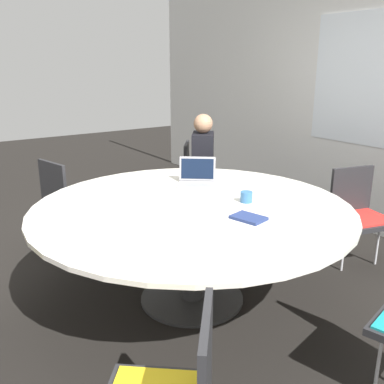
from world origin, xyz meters
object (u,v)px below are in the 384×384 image
laptop (197,178)px  coffee_cup (246,197)px  spiral_notebook (248,218)px  chair_1 (66,196)px  chair_5 (359,210)px  person_0 (204,161)px  chair_0 (198,173)px

laptop → coffee_cup: 0.60m
coffee_cup → spiral_notebook: bearing=-39.1°
coffee_cup → chair_1: bearing=-154.4°
chair_1 → coffee_cup: size_ratio=9.70×
chair_1 → spiral_notebook: chair_1 is taller
chair_1 → chair_5: (1.82, 1.93, 0.00)m
laptop → person_0: bearing=89.2°
laptop → coffee_cup: size_ratio=4.47×
chair_1 → spiral_notebook: 2.02m
chair_1 → coffee_cup: (1.64, 0.79, 0.27)m
person_0 → coffee_cup: bearing=13.9°
chair_0 → laptop: laptop is taller
chair_0 → chair_5: bearing=51.4°
spiral_notebook → chair_0: bearing=153.5°
laptop → coffee_cup: (0.60, 0.02, -0.01)m
chair_5 → person_0: (-1.57, -0.50, 0.20)m
person_0 → chair_5: bearing=56.1°
chair_5 → person_0: 1.66m
chair_0 → person_0: size_ratio=0.71×
chair_1 → spiral_notebook: size_ratio=3.57×
chair_5 → coffee_cup: size_ratio=9.70×
chair_1 → chair_5: 2.65m
person_0 → coffee_cup: person_0 is taller
laptop → spiral_notebook: laptop is taller
chair_0 → laptop: bearing=3.0°
chair_1 → person_0: person_0 is taller
chair_0 → laptop: 1.31m
spiral_notebook → chair_5: bearing=94.4°
spiral_notebook → coffee_cup: (-0.28, 0.23, 0.03)m
chair_1 → chair_5: size_ratio=1.00×
chair_0 → coffee_cup: size_ratio=9.70×
chair_0 → person_0: bearing=19.0°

